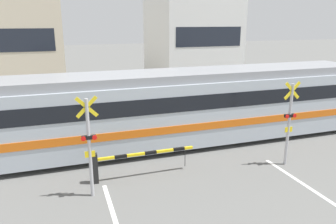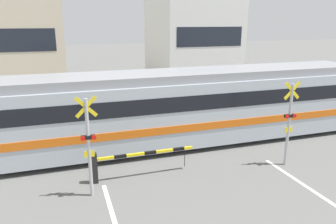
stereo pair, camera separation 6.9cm
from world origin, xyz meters
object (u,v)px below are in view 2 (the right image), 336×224
crossing_barrier_far (196,110)px  crossing_signal_left (89,143)px  crossing_signal_right (289,120)px  pedestrian (123,104)px  commuter_train (194,105)px  crossing_barrier_near (122,161)px

crossing_barrier_far → crossing_signal_left: crossing_signal_left is taller
crossing_signal_right → pedestrian: size_ratio=1.93×
pedestrian → crossing_barrier_far: bearing=-23.2°
crossing_signal_left → crossing_signal_right: (7.53, 0.00, 0.00)m
crossing_barrier_far → crossing_signal_left: (-6.37, -6.29, 1.13)m
crossing_signal_right → pedestrian: bearing=122.0°
crossing_signal_left → crossing_barrier_far: bearing=44.6°
commuter_train → crossing_signal_left: size_ratio=5.10×
crossing_barrier_far → crossing_signal_right: (1.16, -6.29, 1.13)m
crossing_signal_left → crossing_signal_right: bearing=0.0°
crossing_signal_right → commuter_train: bearing=125.5°
crossing_barrier_far → pedestrian: (-3.78, 1.62, 0.29)m
crossing_barrier_near → crossing_barrier_far: size_ratio=1.00×
crossing_barrier_near → crossing_signal_right: (6.37, -0.85, 1.13)m
crossing_signal_right → crossing_signal_left: bearing=180.0°
crossing_barrier_near → pedestrian: size_ratio=2.19×
crossing_barrier_far → crossing_barrier_near: bearing=-133.7°
crossing_barrier_near → pedestrian: 7.22m
commuter_train → crossing_barrier_far: size_ratio=4.51×
crossing_barrier_far → pedestrian: 4.12m
crossing_barrier_far → pedestrian: pedestrian is taller
commuter_train → crossing_signal_left: bearing=-145.3°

